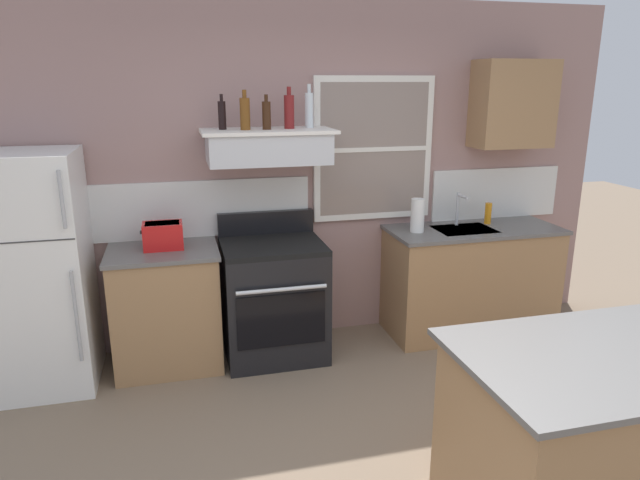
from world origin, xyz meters
TOP-DOWN VIEW (x-y plane):
  - back_wall at (0.03, 2.23)m, footprint 5.40×0.11m
  - refrigerator at (-1.90, 1.84)m, footprint 0.70×0.72m
  - counter_left_of_stove at (-1.05, 1.90)m, footprint 0.79×0.63m
  - toaster at (-1.04, 1.92)m, footprint 0.30×0.20m
  - stove_range at (-0.25, 1.86)m, footprint 0.76×0.69m
  - range_hood_shelf at (-0.25, 1.96)m, footprint 0.96×0.52m
  - bottle_balsamic_dark at (-0.57, 2.00)m, footprint 0.06×0.06m
  - bottle_amber_wine at (-0.41, 1.93)m, footprint 0.07×0.07m
  - bottle_brown_stout at (-0.26, 1.93)m, footprint 0.06×0.06m
  - bottle_red_label_wine at (-0.08, 1.97)m, footprint 0.07×0.07m
  - bottle_clear_tall at (0.08, 2.01)m, footprint 0.06×0.06m
  - counter_right_with_sink at (1.45, 1.90)m, footprint 1.43×0.63m
  - sink_faucet at (1.35, 2.00)m, footprint 0.03×0.17m
  - paper_towel_roll at (0.94, 1.90)m, footprint 0.11×0.11m
  - dish_soap_bottle at (1.63, 2.00)m, footprint 0.06×0.06m
  - kitchen_island at (0.93, -0.28)m, footprint 1.40×0.90m
  - upper_cabinet_right at (1.80, 2.04)m, footprint 0.64×0.32m

SIDE VIEW (x-z plane):
  - counter_left_of_stove at x=-1.05m, z-range 0.00..0.91m
  - counter_right_with_sink at x=1.45m, z-range 0.00..0.91m
  - kitchen_island at x=0.93m, z-range 0.00..0.91m
  - stove_range at x=-0.25m, z-range -0.08..1.01m
  - refrigerator at x=-1.90m, z-range 0.00..1.65m
  - dish_soap_bottle at x=1.63m, z-range 0.91..1.09m
  - toaster at x=-1.04m, z-range 0.91..1.10m
  - paper_towel_roll at x=0.94m, z-range 0.91..1.18m
  - sink_faucet at x=1.35m, z-range 0.94..1.22m
  - back_wall at x=0.03m, z-range 0.00..2.70m
  - range_hood_shelf at x=-0.25m, z-range 1.50..1.75m
  - bottle_brown_stout at x=-0.26m, z-range 1.73..1.97m
  - bottle_balsamic_dark at x=-0.57m, z-range 1.73..1.97m
  - bottle_amber_wine at x=-0.41m, z-range 1.72..2.00m
  - bottle_red_label_wine at x=-0.08m, z-range 1.72..2.02m
  - bottle_clear_tall at x=0.08m, z-range 1.72..2.04m
  - upper_cabinet_right at x=1.80m, z-range 1.55..2.25m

